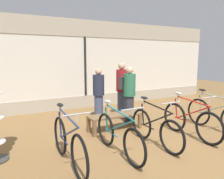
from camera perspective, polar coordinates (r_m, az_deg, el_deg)
ground_plane at (r=5.04m, az=10.74°, el=-13.68°), size 24.00×24.00×0.00m
shop_back_wall at (r=8.12m, az=-7.08°, el=6.75°), size 12.00×0.08×3.20m
bicycle_far_left at (r=3.98m, az=-11.38°, el=-13.58°), size 0.46×1.81×1.05m
bicycle_left at (r=4.32m, az=1.56°, el=-11.90°), size 0.46×1.78×1.03m
bicycle_center at (r=4.81m, az=11.14°, el=-9.89°), size 0.46×1.68×1.03m
bicycle_right at (r=5.50m, az=19.74°, el=-7.73°), size 0.46×1.76×1.05m
bicycle_far_right at (r=6.24m, az=25.29°, el=-6.06°), size 0.46×1.79×1.06m
display_bench at (r=5.67m, az=0.75°, el=-7.22°), size 1.40×0.44×0.42m
customer_near_rack at (r=6.49m, az=-3.52°, el=-0.99°), size 0.47×0.47×1.56m
customer_by_window at (r=6.72m, az=2.55°, el=0.14°), size 0.48×0.48×1.72m
customer_mid_floor at (r=6.22m, az=4.43°, el=-0.89°), size 0.42×0.54×1.62m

